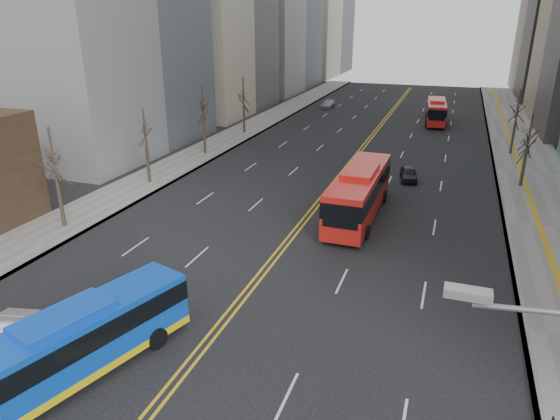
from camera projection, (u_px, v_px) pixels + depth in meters
name	position (u px, v px, depth m)	size (l,w,h in m)	color
sidewalk_right	(532.00, 173.00, 48.62)	(7.00, 130.00, 0.15)	gray
sidewalk_left	(217.00, 145.00, 59.13)	(5.00, 130.00, 0.15)	gray
centerline	(371.00, 138.00, 62.85)	(0.55, 100.00, 0.01)	gold
street_trees	(257.00, 127.00, 45.33)	(35.20, 47.20, 7.60)	#32271E
blue_bus	(69.00, 346.00, 20.45)	(5.54, 11.27, 3.25)	blue
red_bus_near	(359.00, 190.00, 37.36)	(3.14, 12.18, 3.83)	red
red_bus_far	(436.00, 110.00, 70.84)	(3.24, 10.73, 3.37)	red
car_dark_mid	(409.00, 174.00, 46.42)	(1.48, 3.68, 1.25)	black
car_silver	(328.00, 104.00, 83.31)	(1.74, 4.28, 1.24)	#AEADB3
car_dark_far	(437.00, 117.00, 72.51)	(1.90, 4.13, 1.15)	black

